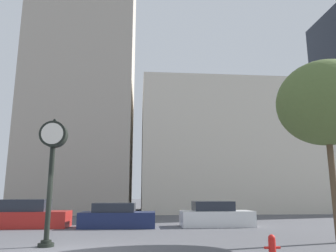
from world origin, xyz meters
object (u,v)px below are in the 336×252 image
at_px(street_clock, 52,154).
at_px(car_white, 216,216).
at_px(bare_tree, 325,103).
at_px(car_red, 29,216).
at_px(fire_hydrant_near, 272,246).
at_px(car_navy, 117,217).

relative_size(street_clock, car_white, 1.14).
bearing_deg(bare_tree, car_red, 153.45).
xyz_separation_m(street_clock, bare_tree, (10.69, -0.01, 2.18)).
bearing_deg(fire_hydrant_near, car_red, 136.39).
height_order(street_clock, bare_tree, bare_tree).
relative_size(fire_hydrant_near, bare_tree, 0.09).
xyz_separation_m(street_clock, car_white, (7.51, 6.48, -2.65)).
xyz_separation_m(car_red, car_white, (10.30, -0.24, -0.04)).
distance_m(car_white, fire_hydrant_near, 9.14).
xyz_separation_m(car_navy, car_white, (5.49, 0.20, 0.03)).
bearing_deg(car_navy, street_clock, -105.12).
height_order(street_clock, fire_hydrant_near, street_clock).
bearing_deg(car_white, street_clock, -139.18).
height_order(car_navy, fire_hydrant_near, car_navy).
height_order(car_red, bare_tree, bare_tree).
distance_m(car_navy, fire_hydrant_near, 10.24).
xyz_separation_m(car_red, car_navy, (4.81, -0.45, -0.07)).
height_order(street_clock, car_navy, street_clock).
relative_size(car_red, bare_tree, 0.59).
bearing_deg(car_white, car_navy, -177.84).
bearing_deg(street_clock, car_white, 40.78).
bearing_deg(fire_hydrant_near, street_clock, 159.46).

